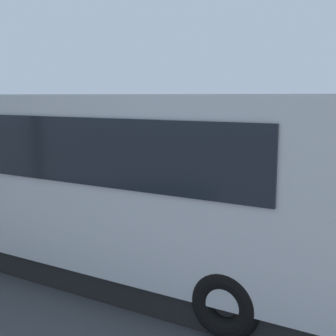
% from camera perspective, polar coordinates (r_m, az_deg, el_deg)
% --- Properties ---
extents(ground_plane, '(80.00, 80.00, 0.00)m').
position_cam_1_polar(ground_plane, '(13.59, -0.14, -4.58)').
color(ground_plane, '#424247').
extents(tour_bus, '(9.60, 3.10, 3.25)m').
position_cam_1_polar(tour_bus, '(8.56, -10.16, -1.65)').
color(tour_bus, silver).
rests_on(tour_bus, ground_plane).
extents(spectator_far_left, '(0.57, 0.32, 1.70)m').
position_cam_1_polar(spectator_far_left, '(9.69, 10.25, -4.24)').
color(spectator_far_left, black).
rests_on(spectator_far_left, ground_plane).
extents(spectator_left, '(0.58, 0.34, 1.72)m').
position_cam_1_polar(spectator_left, '(10.07, 5.12, -3.56)').
color(spectator_left, black).
rests_on(spectator_left, ground_plane).
extents(spectator_centre, '(0.58, 0.35, 1.66)m').
position_cam_1_polar(spectator_centre, '(10.67, 0.06, -2.99)').
color(spectator_centre, black).
rests_on(spectator_centre, ground_plane).
extents(spectator_right, '(0.58, 0.36, 1.76)m').
position_cam_1_polar(spectator_right, '(10.99, -5.86, -2.31)').
color(spectator_right, '#473823').
rests_on(spectator_right, ground_plane).
extents(spectator_far_right, '(0.58, 0.36, 1.71)m').
position_cam_1_polar(spectator_far_right, '(11.89, -10.15, -1.72)').
color(spectator_far_right, '#473823').
rests_on(spectator_far_right, ground_plane).
extents(parked_motorcycle_silver, '(2.03, 0.69, 0.99)m').
position_cam_1_polar(parked_motorcycle_silver, '(9.15, 19.75, -8.87)').
color(parked_motorcycle_silver, black).
rests_on(parked_motorcycle_silver, ground_plane).
extents(stunt_motorcycle, '(1.98, 0.89, 1.23)m').
position_cam_1_polar(stunt_motorcycle, '(17.20, -3.75, 0.39)').
color(stunt_motorcycle, black).
rests_on(stunt_motorcycle, ground_plane).
extents(traffic_cone, '(0.34, 0.34, 0.63)m').
position_cam_1_polar(traffic_cone, '(15.63, 1.04, -1.62)').
color(traffic_cone, orange).
rests_on(traffic_cone, ground_plane).
extents(bay_line_b, '(0.17, 4.38, 0.01)m').
position_cam_1_polar(bay_line_b, '(13.25, 16.02, -5.30)').
color(bay_line_b, white).
rests_on(bay_line_b, ground_plane).
extents(bay_line_c, '(0.16, 3.78, 0.01)m').
position_cam_1_polar(bay_line_c, '(14.07, 4.21, -4.12)').
color(bay_line_c, white).
rests_on(bay_line_c, ground_plane).
extents(bay_line_d, '(0.16, 3.67, 0.01)m').
position_cam_1_polar(bay_line_d, '(15.41, -5.90, -2.97)').
color(bay_line_d, white).
rests_on(bay_line_d, ground_plane).
extents(bay_line_e, '(0.18, 4.79, 0.01)m').
position_cam_1_polar(bay_line_e, '(17.15, -14.16, -1.96)').
color(bay_line_e, white).
rests_on(bay_line_e, ground_plane).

